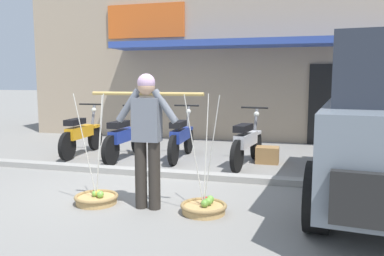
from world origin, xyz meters
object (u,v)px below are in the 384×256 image
Objects in this scene: fruit_basket_left_side at (96,198)px; motorcycle_third_in_row at (181,137)px; fruit_vendor at (147,132)px; motorcycle_end_of_row at (247,142)px; motorcycle_nearest_shop at (81,134)px; fruit_basket_right_side at (204,207)px; wooden_crate at (267,155)px; motorcycle_second_in_row at (125,138)px.

fruit_basket_left_side is 0.80× the size of motorcycle_third_in_row.
motorcycle_end_of_row is (0.90, 2.76, -0.52)m from fruit_vendor.
fruit_basket_right_side is at bearing -40.17° from motorcycle_nearest_shop.
wooden_crate is at bearing 3.52° from motorcycle_nearest_shop.
wooden_crate is at bearing 57.54° from fruit_basket_left_side.
motorcycle_end_of_row reaches higher than wooden_crate.
fruit_basket_right_side reaches higher than motorcycle_second_in_row.
motorcycle_third_in_row is (1.09, 0.34, 0.00)m from motorcycle_second_in_row.
motorcycle_second_in_row is 1.01× the size of motorcycle_end_of_row.
motorcycle_nearest_shop is 1.00× the size of motorcycle_second_in_row.
motorcycle_nearest_shop is at bearing -175.94° from motorcycle_third_in_row.
motorcycle_third_in_row is at bearing 98.81° from fruit_vendor.
fruit_basket_left_side is at bearing -179.53° from fruit_vendor.
motorcycle_nearest_shop and motorcycle_second_in_row have the same top height.
motorcycle_second_in_row is at bearing -171.33° from wooden_crate.
motorcycle_third_in_row is 1.01× the size of motorcycle_end_of_row.
motorcycle_second_in_row is (-1.56, 2.68, -0.52)m from fruit_vendor.
motorcycle_second_in_row is 2.87m from wooden_crate.
wooden_crate is (1.26, 3.11, -0.82)m from fruit_vendor.
fruit_basket_left_side is 1.00× the size of fruit_basket_right_side.
motorcycle_third_in_row is 4.14× the size of wooden_crate.
motorcycle_third_in_row is at bearing 17.55° from motorcycle_second_in_row.
motorcycle_nearest_shop is (-3.39, 2.86, 0.37)m from fruit_basket_right_side.
motorcycle_second_in_row is at bearing 120.18° from fruit_vendor.
fruit_vendor is 0.93× the size of motorcycle_third_in_row.
motorcycle_nearest_shop is (-1.94, 2.88, 0.38)m from fruit_basket_left_side.
wooden_crate is at bearing 2.82° from motorcycle_third_in_row.
motorcycle_second_in_row is (-0.84, 2.69, 0.38)m from fruit_basket_left_side.
fruit_basket_right_side is 3.54m from motorcycle_second_in_row.
fruit_basket_left_side is (-0.72, -0.01, -0.90)m from fruit_vendor.
motorcycle_second_in_row is 1.14m from motorcycle_third_in_row.
motorcycle_nearest_shop is 1.12m from motorcycle_second_in_row.
fruit_basket_right_side is (1.45, 0.02, 0.00)m from fruit_basket_left_side.
motorcycle_third_in_row is at bearing -177.18° from wooden_crate.
motorcycle_second_in_row is (-2.29, 2.67, 0.37)m from fruit_basket_right_side.
fruit_vendor reaches higher than motorcycle_end_of_row.
motorcycle_second_in_row and motorcycle_third_in_row have the same top height.
fruit_vendor is at bearing -59.82° from motorcycle_second_in_row.
motorcycle_nearest_shop is at bearing 170.27° from motorcycle_second_in_row.
fruit_basket_right_side is at bearing -99.76° from wooden_crate.
fruit_basket_left_side is 0.80× the size of motorcycle_end_of_row.
motorcycle_nearest_shop is at bearing 123.99° from fruit_basket_left_side.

